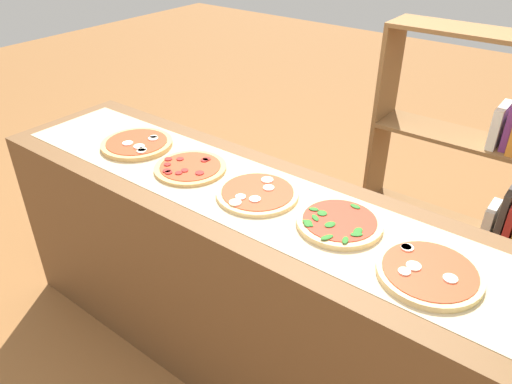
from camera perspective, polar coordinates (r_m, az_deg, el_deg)
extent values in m
plane|color=brown|center=(2.40, 0.00, -18.70)|extent=(12.00, 12.00, 0.00)
cube|color=brown|center=(2.08, 0.00, -10.90)|extent=(2.43, 0.60, 0.88)
cube|color=tan|center=(1.81, 0.00, -0.51)|extent=(2.30, 0.42, 0.00)
cylinder|color=tan|center=(2.23, -13.62, 5.41)|extent=(0.31, 0.31, 0.02)
cylinder|color=red|center=(2.23, -13.65, 5.68)|extent=(0.26, 0.26, 0.00)
cylinder|color=#EFE5CC|center=(2.23, -11.82, 6.09)|extent=(0.04, 0.04, 0.00)
cylinder|color=#EFE5CC|center=(2.14, -13.06, 4.80)|extent=(0.04, 0.04, 0.00)
cylinder|color=#EFE5CC|center=(2.21, -14.62, 5.50)|extent=(0.05, 0.05, 0.00)
cylinder|color=#EFE5CC|center=(2.13, -13.12, 4.65)|extent=(0.04, 0.04, 0.00)
cylinder|color=#EFE5CC|center=(2.24, -11.77, 6.26)|extent=(0.03, 0.03, 0.00)
cylinder|color=#EFE5CC|center=(2.17, -13.38, 5.15)|extent=(0.05, 0.05, 0.00)
cylinder|color=tan|center=(2.00, -7.66, 2.75)|extent=(0.29, 0.29, 0.01)
cylinder|color=red|center=(2.00, -7.68, 2.96)|extent=(0.24, 0.24, 0.00)
cylinder|color=maroon|center=(1.97, -10.28, 2.43)|extent=(0.03, 0.03, 0.00)
cylinder|color=maroon|center=(2.04, -5.74, 3.82)|extent=(0.03, 0.03, 0.00)
cylinder|color=maroon|center=(2.05, -8.78, 3.80)|extent=(0.03, 0.03, 0.00)
cylinder|color=maroon|center=(1.95, -8.94, 2.19)|extent=(0.03, 0.03, 0.00)
cylinder|color=maroon|center=(2.06, -10.12, 3.79)|extent=(0.03, 0.03, 0.00)
cylinder|color=maroon|center=(2.03, -5.99, 3.69)|extent=(0.03, 0.03, 0.00)
cylinder|color=maroon|center=(1.94, -6.55, 2.21)|extent=(0.03, 0.03, 0.00)
cylinder|color=maroon|center=(1.96, -8.26, 2.50)|extent=(0.03, 0.03, 0.00)
cylinder|color=maroon|center=(1.96, -10.08, 2.24)|extent=(0.03, 0.03, 0.00)
cylinder|color=maroon|center=(2.02, -10.22, 3.16)|extent=(0.03, 0.03, 0.00)
cylinder|color=#E5C17F|center=(1.81, 0.17, -0.16)|extent=(0.31, 0.31, 0.02)
cylinder|color=red|center=(1.81, 0.17, 0.08)|extent=(0.27, 0.27, 0.00)
cylinder|color=#EFE5CC|center=(1.76, -0.12, -0.82)|extent=(0.04, 0.04, 0.00)
cylinder|color=#EFE5CC|center=(1.82, 1.47, 0.50)|extent=(0.04, 0.04, 0.00)
cylinder|color=#EFE5CC|center=(1.87, 1.31, 1.41)|extent=(0.05, 0.05, 0.00)
cylinder|color=#EFE5CC|center=(1.74, -2.42, -1.22)|extent=(0.04, 0.04, 0.00)
cylinder|color=#EFE5CC|center=(1.77, -1.79, -0.56)|extent=(0.04, 0.04, 0.00)
cylinder|color=#E5C17F|center=(1.68, 9.63, -3.51)|extent=(0.29, 0.29, 0.02)
cylinder|color=red|center=(1.67, 9.67, -3.18)|extent=(0.25, 0.25, 0.00)
ellipsoid|color=#286B23|center=(1.61, 11.56, -4.81)|extent=(0.05, 0.04, 0.00)
ellipsoid|color=#286B23|center=(1.64, 8.56, -3.72)|extent=(0.04, 0.05, 0.00)
ellipsoid|color=#286B23|center=(1.62, 11.64, -4.52)|extent=(0.03, 0.05, 0.00)
ellipsoid|color=#286B23|center=(1.58, 8.21, -5.20)|extent=(0.04, 0.05, 0.00)
ellipsoid|color=#286B23|center=(1.63, 6.04, -3.60)|extent=(0.05, 0.05, 0.00)
ellipsoid|color=#286B23|center=(1.70, 6.70, -1.98)|extent=(0.04, 0.03, 0.00)
ellipsoid|color=#286B23|center=(1.58, 10.30, -5.48)|extent=(0.03, 0.04, 0.00)
ellipsoid|color=#286B23|center=(1.69, 7.67, -2.42)|extent=(0.05, 0.05, 0.00)
ellipsoid|color=#286B23|center=(1.74, 11.41, -1.63)|extent=(0.04, 0.03, 0.00)
ellipsoid|color=#286B23|center=(1.63, 6.02, -3.58)|extent=(0.05, 0.03, 0.00)
ellipsoid|color=#286B23|center=(1.66, 6.87, -2.96)|extent=(0.04, 0.04, 0.00)
cylinder|color=#E5C17F|center=(1.54, 19.41, -8.83)|extent=(0.31, 0.31, 0.02)
cylinder|color=red|center=(1.53, 19.48, -8.51)|extent=(0.27, 0.27, 0.00)
cylinder|color=#EFE5CC|center=(1.52, 17.77, -8.16)|extent=(0.04, 0.04, 0.00)
cylinder|color=#EFE5CC|center=(1.59, 17.00, -6.13)|extent=(0.03, 0.03, 0.00)
cylinder|color=#EFE5CC|center=(1.52, 21.57, -9.29)|extent=(0.04, 0.04, 0.00)
cylinder|color=#EFE5CC|center=(1.50, 16.79, -8.79)|extent=(0.04, 0.04, 0.00)
cylinder|color=#EFE5CC|center=(1.59, 17.10, -6.17)|extent=(0.04, 0.04, 0.00)
cube|color=brown|center=(2.57, 13.84, 3.72)|extent=(0.02, 0.23, 1.38)
cube|color=brown|center=(2.85, 19.49, -10.90)|extent=(0.78, 0.23, 0.02)
cube|color=#753384|center=(2.74, 27.04, -11.59)|extent=(0.05, 0.19, 0.22)
cube|color=#B22823|center=(2.75, 26.00, -11.62)|extent=(0.03, 0.13, 0.18)
cube|color=#2D753D|center=(2.74, 25.51, -10.94)|extent=(0.03, 0.14, 0.23)
cube|color=brown|center=(2.58, 21.24, -3.40)|extent=(0.78, 0.23, 0.02)
cube|color=#B22823|center=(2.48, 27.44, -3.13)|extent=(0.03, 0.17, 0.22)
cube|color=#47423D|center=(2.48, 26.74, -2.47)|extent=(0.03, 0.13, 0.26)
cube|color=silver|center=(2.51, 25.45, -3.00)|extent=(0.04, 0.15, 0.17)
cube|color=brown|center=(2.37, 23.33, 5.64)|extent=(0.78, 0.23, 0.02)
cube|color=#753384|center=(2.30, 27.44, 6.86)|extent=(0.03, 0.14, 0.19)
cube|color=silver|center=(2.31, 26.32, 6.97)|extent=(0.04, 0.17, 0.17)
cube|color=brown|center=(2.23, 25.85, 16.11)|extent=(0.78, 0.23, 0.02)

